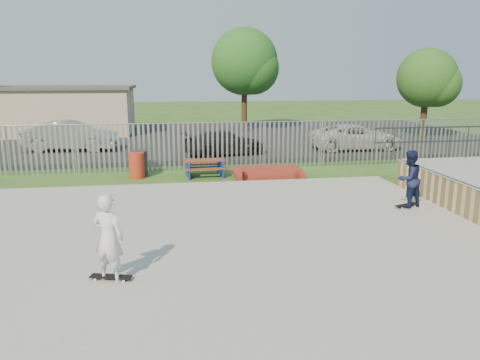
{
  "coord_description": "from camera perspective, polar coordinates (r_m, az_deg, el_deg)",
  "views": [
    {
      "loc": [
        -0.35,
        -10.56,
        3.98
      ],
      "look_at": [
        1.53,
        2.0,
        1.1
      ],
      "focal_mm": 35.0,
      "sensor_mm": 36.0,
      "label": 1
    }
  ],
  "objects": [
    {
      "name": "ground",
      "position": [
        11.29,
        -6.25,
        -7.94
      ],
      "size": [
        120.0,
        120.0,
        0.0
      ],
      "primitive_type": "plane",
      "color": "#30541D",
      "rests_on": "ground"
    },
    {
      "name": "concrete_slab",
      "position": [
        11.26,
        -6.26,
        -7.59
      ],
      "size": [
        15.0,
        12.0,
        0.15
      ],
      "primitive_type": "cube",
      "color": "#9D9D98",
      "rests_on": "ground"
    },
    {
      "name": "fence",
      "position": [
        15.5,
        -3.35,
        1.67
      ],
      "size": [
        26.04,
        16.02,
        2.0
      ],
      "color": "gray",
      "rests_on": "ground"
    },
    {
      "name": "picnic_table",
      "position": [
        18.66,
        -4.4,
        1.5
      ],
      "size": [
        1.67,
        1.41,
        0.67
      ],
      "rotation": [
        0.0,
        0.0,
        0.07
      ],
      "color": "brown",
      "rests_on": "ground"
    },
    {
      "name": "funbox",
      "position": [
        18.19,
        3.46,
        0.84
      ],
      "size": [
        2.23,
        1.12,
        0.45
      ],
      "rotation": [
        0.0,
        0.0,
        -0.0
      ],
      "color": "maroon",
      "rests_on": "ground"
    },
    {
      "name": "trash_bin_red",
      "position": [
        18.67,
        -12.48,
        1.74
      ],
      "size": [
        0.6,
        0.6,
        1.0
      ],
      "primitive_type": "cylinder",
      "color": "#A22B18",
      "rests_on": "ground"
    },
    {
      "name": "trash_bin_grey",
      "position": [
        19.09,
        -12.12,
        2.0
      ],
      "size": [
        0.6,
        0.6,
        1.01
      ],
      "primitive_type": "cylinder",
      "color": "#252527",
      "rests_on": "ground"
    },
    {
      "name": "parking_lot",
      "position": [
        29.83,
        -7.79,
        5.02
      ],
      "size": [
        40.0,
        18.0,
        0.02
      ],
      "primitive_type": "cube",
      "color": "black",
      "rests_on": "ground"
    },
    {
      "name": "car_silver",
      "position": [
        26.28,
        -19.95,
        5.08
      ],
      "size": [
        4.9,
        2.1,
        1.57
      ],
      "primitive_type": "imported",
      "rotation": [
        0.0,
        0.0,
        1.48
      ],
      "color": "#B1B2B6",
      "rests_on": "parking_lot"
    },
    {
      "name": "car_dark",
      "position": [
        23.5,
        -1.85,
        4.56
      ],
      "size": [
        4.42,
        2.6,
        1.2
      ],
      "primitive_type": "imported",
      "rotation": [
        0.0,
        0.0,
        1.81
      ],
      "color": "black",
      "rests_on": "parking_lot"
    },
    {
      "name": "car_white",
      "position": [
        25.88,
        13.93,
        5.11
      ],
      "size": [
        4.87,
        2.27,
        1.35
      ],
      "primitive_type": "imported",
      "rotation": [
        0.0,
        0.0,
        1.58
      ],
      "color": "silver",
      "rests_on": "parking_lot"
    },
    {
      "name": "building",
      "position": [
        34.5,
        -21.51,
        7.97
      ],
      "size": [
        10.4,
        6.4,
        3.2
      ],
      "color": "#BCA990",
      "rests_on": "ground"
    },
    {
      "name": "tree_mid",
      "position": [
        33.51,
        0.53,
        14.21
      ],
      "size": [
        4.63,
        4.63,
        7.15
      ],
      "color": "#402F19",
      "rests_on": "ground"
    },
    {
      "name": "tree_right",
      "position": [
        31.49,
        21.83,
        11.44
      ],
      "size": [
        3.6,
        3.6,
        5.56
      ],
      "color": "#3F2719",
      "rests_on": "ground"
    },
    {
      "name": "skateboard_a",
      "position": [
        14.68,
        19.65,
        -2.96
      ],
      "size": [
        0.82,
        0.47,
        0.08
      ],
      "rotation": [
        0.0,
        0.0,
        0.37
      ],
      "color": "black",
      "rests_on": "concrete_slab"
    },
    {
      "name": "skateboard_b",
      "position": [
        9.43,
        -15.46,
        -11.41
      ],
      "size": [
        0.82,
        0.4,
        0.08
      ],
      "rotation": [
        0.0,
        0.0,
        -0.26
      ],
      "color": "black",
      "rests_on": "concrete_slab"
    },
    {
      "name": "skater_navy",
      "position": [
        14.49,
        19.89,
        0.12
      ],
      "size": [
        1.0,
        0.89,
        1.69
      ],
      "primitive_type": "imported",
      "rotation": [
        0.0,
        0.0,
        3.51
      ],
      "color": "#13193C",
      "rests_on": "concrete_slab"
    },
    {
      "name": "skater_white",
      "position": [
        9.14,
        -15.76,
        -6.79
      ],
      "size": [
        0.73,
        0.63,
        1.69
      ],
      "primitive_type": "imported",
      "rotation": [
        0.0,
        0.0,
        2.7
      ],
      "color": "silver",
      "rests_on": "concrete_slab"
    }
  ]
}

